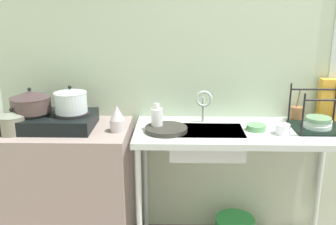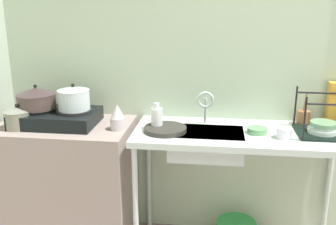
{
  "view_description": "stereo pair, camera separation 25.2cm",
  "coord_description": "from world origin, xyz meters",
  "views": [
    {
      "loc": [
        -0.99,
        -1.09,
        1.72
      ],
      "look_at": [
        -1.04,
        1.33,
        1.01
      ],
      "focal_mm": 41.58,
      "sensor_mm": 36.0,
      "label": 1
    },
    {
      "loc": [
        -0.74,
        -1.07,
        1.72
      ],
      "look_at": [
        -1.04,
        1.33,
        1.01
      ],
      "focal_mm": 41.58,
      "sensor_mm": 36.0,
      "label": 2
    }
  ],
  "objects": [
    {
      "name": "dish_rack",
      "position": [
        -0.06,
        1.36,
        0.94
      ],
      "size": [
        0.33,
        0.31,
        0.27
      ],
      "color": "black",
      "rests_on": "counter_sink"
    },
    {
      "name": "pot_on_right_burner",
      "position": [
        -1.68,
        1.33,
        1.08
      ],
      "size": [
        0.21,
        0.21,
        0.18
      ],
      "color": "silver",
      "rests_on": "stove"
    },
    {
      "name": "faucet",
      "position": [
        -0.81,
        1.45,
        1.05
      ],
      "size": [
        0.11,
        0.07,
        0.23
      ],
      "color": "silver",
      "rests_on": "counter_sink"
    },
    {
      "name": "counter_concrete",
      "position": [
        -1.76,
        1.33,
        0.45
      ],
      "size": [
        0.91,
        0.56,
        0.89
      ],
      "primitive_type": "cube",
      "color": "gray",
      "rests_on": "ground"
    },
    {
      "name": "pot_on_left_burner",
      "position": [
        -1.94,
        1.33,
        1.08
      ],
      "size": [
        0.26,
        0.26,
        0.16
      ],
      "color": "#4B3A37",
      "rests_on": "stove"
    },
    {
      "name": "frying_pan",
      "position": [
        -1.05,
        1.28,
        0.91
      ],
      "size": [
        0.27,
        0.27,
        0.03
      ],
      "primitive_type": "cylinder",
      "color": "#312E2A",
      "rests_on": "counter_sink"
    },
    {
      "name": "stove",
      "position": [
        -1.81,
        1.33,
        0.95
      ],
      "size": [
        0.55,
        0.37,
        0.11
      ],
      "color": "black",
      "rests_on": "counter_concrete"
    },
    {
      "name": "counter_sink",
      "position": [
        -0.57,
        1.33,
        0.82
      ],
      "size": [
        1.38,
        0.56,
        0.89
      ],
      "color": "silver",
      "rests_on": "ground"
    },
    {
      "name": "wall_back",
      "position": [
        0.0,
        1.66,
        1.21
      ],
      "size": [
        5.32,
        0.1,
        2.42
      ],
      "primitive_type": "cube",
      "color": "beige",
      "rests_on": "ground"
    },
    {
      "name": "bottle_by_sink",
      "position": [
        -1.12,
        1.32,
        0.97
      ],
      "size": [
        0.08,
        0.08,
        0.18
      ],
      "color": "silver",
      "rests_on": "counter_sink"
    },
    {
      "name": "utensil_jar",
      "position": [
        -0.14,
        1.55,
        0.94
      ],
      "size": [
        0.09,
        0.09,
        0.24
      ],
      "color": "#9F6940",
      "rests_on": "counter_sink"
    },
    {
      "name": "cereal_box",
      "position": [
        0.08,
        1.55,
        1.04
      ],
      "size": [
        0.15,
        0.08,
        0.29
      ],
      "primitive_type": "cube",
      "rotation": [
        0.0,
        0.0,
        0.0
      ],
      "color": "gold",
      "rests_on": "counter_sink"
    },
    {
      "name": "sink_basin",
      "position": [
        -0.79,
        1.31,
        0.81
      ],
      "size": [
        0.48,
        0.29,
        0.17
      ],
      "primitive_type": "cube",
      "color": "silver",
      "rests_on": "counter_sink"
    },
    {
      "name": "wall_metal_strip",
      "position": [
        0.09,
        1.6,
        1.33
      ],
      "size": [
        0.05,
        0.01,
        1.94
      ],
      "primitive_type": "cube",
      "color": "silver"
    },
    {
      "name": "pot_beside_stove",
      "position": [
        -2.02,
        1.22,
        0.97
      ],
      "size": [
        0.18,
        0.18,
        0.17
      ],
      "color": "gray",
      "rests_on": "counter_concrete"
    },
    {
      "name": "cup_by_rack",
      "position": [
        -0.32,
        1.25,
        0.93
      ],
      "size": [
        0.09,
        0.09,
        0.07
      ],
      "primitive_type": "cylinder",
      "color": "white",
      "rests_on": "counter_sink"
    },
    {
      "name": "percolator",
      "position": [
        -1.37,
        1.28,
        0.98
      ],
      "size": [
        0.1,
        0.1,
        0.17
      ],
      "color": "beige",
      "rests_on": "counter_concrete"
    },
    {
      "name": "small_bowl_on_drainboard",
      "position": [
        -0.47,
        1.32,
        0.91
      ],
      "size": [
        0.13,
        0.13,
        0.04
      ],
      "primitive_type": "cylinder",
      "color": "#63A066",
      "rests_on": "counter_sink"
    }
  ]
}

